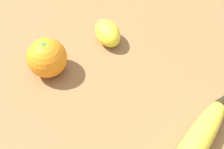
{
  "coord_description": "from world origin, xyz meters",
  "views": [
    {
      "loc": [
        -0.08,
        0.17,
        0.47
      ],
      "look_at": [
        0.05,
        -0.15,
        0.03
      ],
      "focal_mm": 50.0,
      "sensor_mm": 36.0,
      "label": 1
    }
  ],
  "objects": [
    {
      "name": "banana",
      "position": [
        -0.13,
        -0.07,
        0.02
      ],
      "size": [
        0.09,
        0.23,
        0.04
      ],
      "rotation": [
        0.0,
        0.0,
        4.45
      ],
      "color": "yellow",
      "rests_on": "ground_plane"
    },
    {
      "name": "lemon",
      "position": [
        0.09,
        -0.25,
        0.02
      ],
      "size": [
        0.08,
        0.08,
        0.05
      ],
      "rotation": [
        0.0,
        0.0,
        5.54
      ],
      "color": "yellow",
      "rests_on": "ground_plane"
    },
    {
      "name": "orange",
      "position": [
        0.17,
        -0.13,
        0.04
      ],
      "size": [
        0.07,
        0.07,
        0.07
      ],
      "color": "orange",
      "rests_on": "ground_plane"
    }
  ]
}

